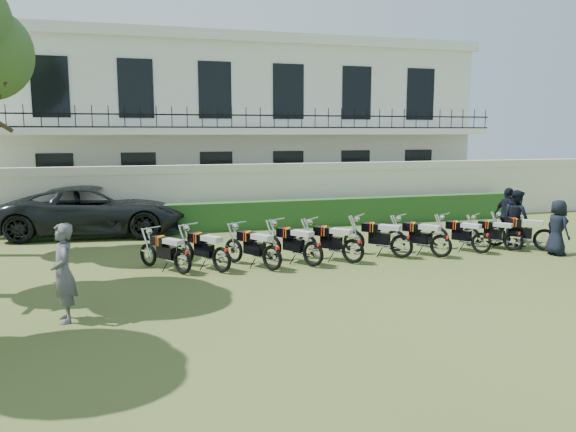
% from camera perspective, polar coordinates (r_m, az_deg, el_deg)
% --- Properties ---
extents(ground, '(100.00, 100.00, 0.00)m').
position_cam_1_polar(ground, '(13.80, 5.67, -6.10)').
color(ground, '#435120').
rests_on(ground, ground).
extents(perimeter_wall, '(30.00, 0.35, 2.30)m').
position_cam_1_polar(perimeter_wall, '(21.11, -2.37, 2.26)').
color(perimeter_wall, beige).
rests_on(perimeter_wall, ground).
extents(hedge, '(18.00, 0.60, 1.00)m').
position_cam_1_polar(hedge, '(20.70, 0.86, 0.27)').
color(hedge, '#1C4117').
rests_on(hedge, ground).
extents(building, '(20.40, 9.60, 7.40)m').
position_cam_1_polar(building, '(26.81, -5.49, 9.00)').
color(building, silver).
rests_on(building, ground).
extents(motorcycle_0, '(1.21, 1.59, 1.04)m').
position_cam_1_polar(motorcycle_0, '(13.99, -10.67, -3.98)').
color(motorcycle_0, black).
rests_on(motorcycle_0, ground).
extents(motorcycle_1, '(1.22, 1.71, 1.10)m').
position_cam_1_polar(motorcycle_1, '(13.99, -6.76, -3.79)').
color(motorcycle_1, black).
rests_on(motorcycle_1, ground).
extents(motorcycle_2, '(1.20, 1.74, 1.10)m').
position_cam_1_polar(motorcycle_2, '(14.08, -1.62, -3.64)').
color(motorcycle_2, black).
rests_on(motorcycle_2, ground).
extents(motorcycle_3, '(1.25, 1.75, 1.12)m').
position_cam_1_polar(motorcycle_3, '(14.51, 2.58, -3.24)').
color(motorcycle_3, black).
rests_on(motorcycle_3, ground).
extents(motorcycle_4, '(1.46, 1.58, 1.12)m').
position_cam_1_polar(motorcycle_4, '(14.95, 6.63, -2.94)').
color(motorcycle_4, black).
rests_on(motorcycle_4, ground).
extents(motorcycle_5, '(1.55, 1.51, 1.12)m').
position_cam_1_polar(motorcycle_5, '(15.79, 11.49, -2.44)').
color(motorcycle_5, black).
rests_on(motorcycle_5, ground).
extents(motorcycle_6, '(1.31, 1.65, 1.10)m').
position_cam_1_polar(motorcycle_6, '(16.11, 15.31, -2.39)').
color(motorcycle_6, black).
rests_on(motorcycle_6, ground).
extents(motorcycle_7, '(1.12, 1.64, 1.04)m').
position_cam_1_polar(motorcycle_7, '(17.00, 19.08, -2.09)').
color(motorcycle_7, black).
rests_on(motorcycle_7, ground).
extents(motorcycle_8, '(1.23, 1.46, 0.99)m').
position_cam_1_polar(motorcycle_8, '(17.73, 21.93, -1.89)').
color(motorcycle_8, black).
rests_on(motorcycle_8, ground).
extents(motorcycle_9, '(1.52, 1.48, 1.10)m').
position_cam_1_polar(motorcycle_9, '(18.06, 24.66, -1.71)').
color(motorcycle_9, black).
rests_on(motorcycle_9, ground).
extents(suv, '(6.29, 3.41, 1.68)m').
position_cam_1_polar(suv, '(20.14, -19.03, 0.54)').
color(suv, black).
rests_on(suv, ground).
extents(inspector, '(0.56, 0.74, 1.84)m').
position_cam_1_polar(inspector, '(11.11, -21.86, -5.40)').
color(inspector, '#595A5F').
rests_on(inspector, ground).
extents(officer_3, '(0.50, 0.77, 1.58)m').
position_cam_1_polar(officer_3, '(17.65, 25.69, -1.06)').
color(officer_3, black).
rests_on(officer_3, ground).
extents(officer_4, '(0.70, 0.88, 1.74)m').
position_cam_1_polar(officer_4, '(18.52, 22.19, -0.19)').
color(officer_4, black).
rests_on(officer_4, ground).
extents(officer_5, '(0.54, 1.07, 1.75)m').
position_cam_1_polar(officer_5, '(19.01, 21.41, 0.08)').
color(officer_5, black).
rests_on(officer_5, ground).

